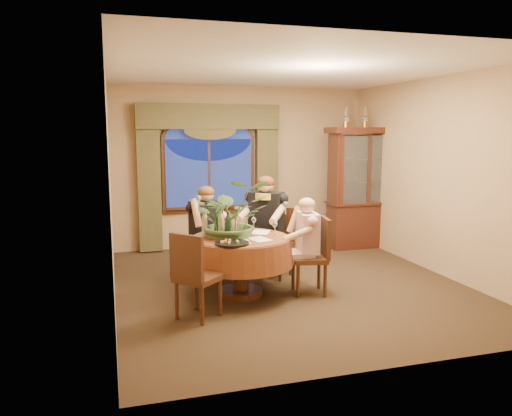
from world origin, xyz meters
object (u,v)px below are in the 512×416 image
object	(u,v)px
oil_lamp_center	(365,117)
chair_front_left	(198,275)
oil_lamp_left	(346,117)
wine_bottle_2	(217,222)
oil_lamp_right	(384,118)
person_back	(206,233)
person_scarf	(266,227)
chair_right	(309,256)
dining_table	(241,266)
olive_bowl	(246,235)
wine_bottle_3	(221,224)
centerpiece_plant	(232,187)
person_pink	(308,245)
chair_back_right	(275,243)
stoneware_vase	(232,224)
wine_bottle_1	(205,224)
chair_back	(212,245)
china_cabinet	(363,188)
wine_bottle_0	(228,226)

from	to	relation	value
oil_lamp_center	chair_front_left	distance (m)	4.61
oil_lamp_left	wine_bottle_2	size ratio (longest dim) A/B	1.03
oil_lamp_right	person_back	bearing A→B (deg)	-160.06
person_scarf	chair_right	bearing A→B (deg)	147.21
dining_table	chair_front_left	size ratio (longest dim) A/B	1.37
olive_bowl	wine_bottle_3	bearing A→B (deg)	166.15
chair_front_left	centerpiece_plant	world-z (taller)	centerpiece_plant
centerpiece_plant	wine_bottle_3	world-z (taller)	centerpiece_plant
chair_front_left	person_pink	bearing A→B (deg)	65.15
chair_back_right	wine_bottle_2	size ratio (longest dim) A/B	2.91
oil_lamp_left	chair_back_right	size ratio (longest dim) A/B	0.35
stoneware_vase	olive_bowl	xyz separation A→B (m)	(0.14, -0.15, -0.11)
chair_back_right	wine_bottle_2	xyz separation A→B (m)	(-0.93, -0.50, 0.44)
chair_back_right	centerpiece_plant	size ratio (longest dim) A/B	0.92
oil_lamp_left	chair_back_right	bearing A→B (deg)	-141.92
person_back	olive_bowl	world-z (taller)	person_back
person_back	wine_bottle_1	xyz separation A→B (m)	(-0.13, -0.65, 0.26)
wine_bottle_1	wine_bottle_2	bearing A→B (deg)	13.80
chair_back	wine_bottle_1	bearing A→B (deg)	59.13
person_scarf	centerpiece_plant	xyz separation A→B (m)	(-0.64, -0.62, 0.64)
oil_lamp_center	wine_bottle_2	world-z (taller)	oil_lamp_center
chair_right	wine_bottle_2	size ratio (longest dim) A/B	2.91
person_pink	centerpiece_plant	size ratio (longest dim) A/B	1.16
oil_lamp_left	chair_back_right	world-z (taller)	oil_lamp_left
china_cabinet	oil_lamp_left	xyz separation A→B (m)	(-0.36, 0.00, 1.22)
centerpiece_plant	wine_bottle_3	xyz separation A→B (m)	(-0.15, -0.03, -0.44)
oil_lamp_center	wine_bottle_0	xyz separation A→B (m)	(-2.91, -2.08, -1.36)
person_pink	olive_bowl	distance (m)	0.81
oil_lamp_left	chair_back	bearing A→B (deg)	-155.54
chair_right	stoneware_vase	bearing A→B (deg)	82.85
chair_back_right	stoneware_vase	xyz separation A→B (m)	(-0.74, -0.53, 0.41)
chair_front_left	wine_bottle_2	bearing A→B (deg)	110.48
chair_right	wine_bottle_3	size ratio (longest dim) A/B	2.91
dining_table	oil_lamp_right	bearing A→B (deg)	32.82
oil_lamp_center	centerpiece_plant	distance (m)	3.53
chair_back	oil_lamp_center	bearing A→B (deg)	-171.20
oil_lamp_center	wine_bottle_2	distance (m)	3.77
wine_bottle_3	person_scarf	bearing A→B (deg)	39.56
person_pink	oil_lamp_left	bearing A→B (deg)	-29.33
person_scarf	person_back	bearing A→B (deg)	33.64
oil_lamp_right	person_scarf	world-z (taller)	oil_lamp_right
wine_bottle_1	person_back	bearing A→B (deg)	78.29
chair_front_left	person_back	distance (m)	1.42
dining_table	stoneware_vase	xyz separation A→B (m)	(-0.08, 0.14, 0.51)
wine_bottle_0	wine_bottle_3	distance (m)	0.15
stoneware_vase	person_back	bearing A→B (deg)	108.43
oil_lamp_left	chair_right	xyz separation A→B (m)	(-1.52, -2.16, -1.79)
wine_bottle_1	dining_table	bearing A→B (deg)	-16.08
china_cabinet	person_scarf	world-z (taller)	china_cabinet
stoneware_vase	person_scarf	bearing A→B (deg)	41.99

